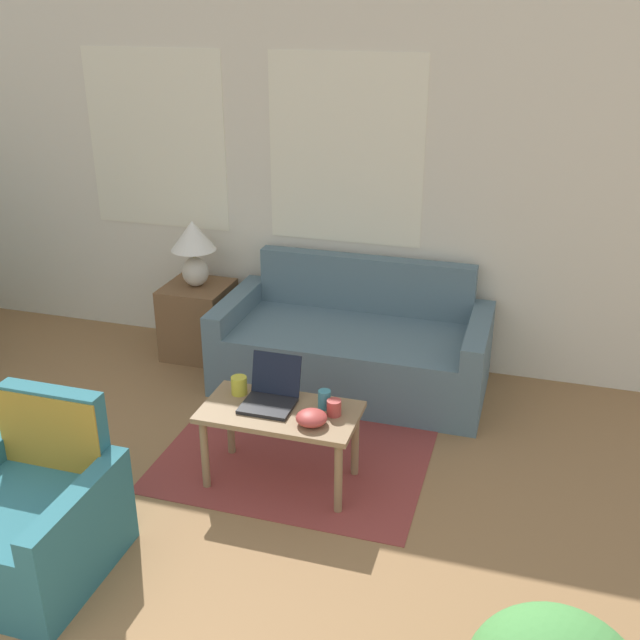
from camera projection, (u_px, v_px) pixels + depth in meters
wall_back at (261, 179)px, 5.44m from camera, size 6.80×0.06×2.60m
rug at (313, 426)px, 4.78m from camera, size 1.55×1.92×0.01m
couch at (354, 348)px, 5.23m from camera, size 1.84×0.87×0.84m
armchair at (31, 521)px, 3.53m from camera, size 0.73×0.75×0.82m
side_table at (199, 320)px, 5.66m from camera, size 0.47×0.47×0.56m
table_lamp at (194, 245)px, 5.42m from camera, size 0.33×0.33×0.50m
coffee_table at (280, 420)px, 4.10m from camera, size 0.86×0.46×0.46m
laptop at (271, 394)px, 4.12m from camera, size 0.28×0.30×0.25m
cup_navy at (334, 408)px, 4.00m from camera, size 0.08×0.08×0.09m
cup_yellow at (239, 385)px, 4.22m from camera, size 0.09×0.09×0.10m
cup_white at (324, 399)px, 4.07m from camera, size 0.07×0.07×0.11m
snack_bowl at (312, 418)px, 3.92m from camera, size 0.17×0.17×0.07m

